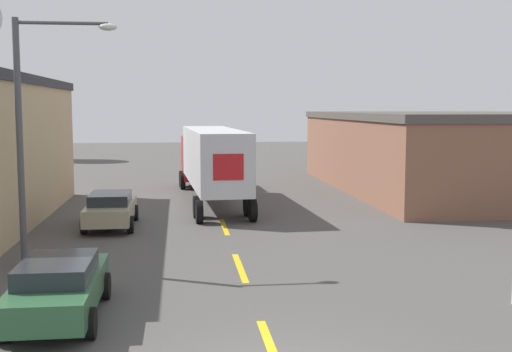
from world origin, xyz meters
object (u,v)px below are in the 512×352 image
(semi_truck, at_px, (210,158))
(street_lamp, at_px, (33,121))
(parked_car_left_far, at_px, (111,209))
(parked_car_left_near, at_px, (59,287))

(semi_truck, xyz_separation_m, street_lamp, (-6.08, -13.07, 2.21))
(parked_car_left_far, bearing_deg, parked_car_left_near, -90.00)
(semi_truck, height_order, parked_car_left_far, semi_truck)
(parked_car_left_near, distance_m, street_lamp, 6.80)
(semi_truck, relative_size, parked_car_left_far, 3.22)
(street_lamp, bearing_deg, parked_car_left_near, -73.33)
(semi_truck, distance_m, parked_car_left_near, 19.10)
(parked_car_left_near, height_order, street_lamp, street_lamp)
(semi_truck, bearing_deg, parked_car_left_far, -125.86)
(parked_car_left_far, bearing_deg, semi_truck, 57.18)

